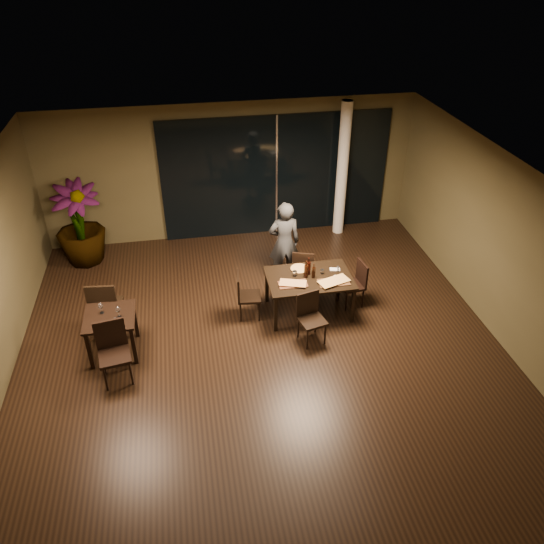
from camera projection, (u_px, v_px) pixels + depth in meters
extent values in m
plane|color=black|center=(262.00, 346.00, 8.95)|extent=(8.00, 8.00, 0.00)
cube|color=#484126|center=(230.00, 171.00, 11.46)|extent=(8.00, 0.10, 3.00)
cube|color=#484126|center=(333.00, 512.00, 4.79)|extent=(8.00, 0.10, 3.00)
cube|color=#484126|center=(502.00, 248.00, 8.73)|extent=(0.10, 8.00, 3.00)
cube|color=white|center=(259.00, 179.00, 7.29)|extent=(8.00, 8.00, 0.04)
cube|color=black|center=(276.00, 176.00, 11.62)|extent=(5.00, 0.06, 2.70)
cylinder|color=white|center=(342.00, 170.00, 11.49)|extent=(0.24, 0.24, 3.00)
cube|color=black|center=(309.00, 278.00, 9.36)|extent=(1.50, 1.00, 0.04)
cube|color=black|center=(276.00, 314.00, 9.09)|extent=(0.06, 0.06, 0.71)
cube|color=black|center=(353.00, 306.00, 9.30)|extent=(0.06, 0.06, 0.71)
cube|color=black|center=(267.00, 286.00, 9.82)|extent=(0.06, 0.06, 0.71)
cube|color=black|center=(339.00, 278.00, 10.03)|extent=(0.06, 0.06, 0.71)
cube|color=black|center=(109.00, 317.00, 8.43)|extent=(0.80, 0.80, 0.04)
cube|color=black|center=(90.00, 351.00, 8.31)|extent=(0.06, 0.06, 0.71)
cube|color=black|center=(134.00, 346.00, 8.41)|extent=(0.06, 0.06, 0.71)
cube|color=black|center=(94.00, 324.00, 8.87)|extent=(0.06, 0.06, 0.71)
cube|color=black|center=(135.00, 320.00, 8.97)|extent=(0.06, 0.06, 0.71)
cube|color=black|center=(304.00, 269.00, 10.19)|extent=(0.52, 0.52, 0.05)
cylinder|color=black|center=(313.00, 274.00, 10.42)|extent=(0.03, 0.03, 0.42)
cylinder|color=black|center=(296.00, 272.00, 10.46)|extent=(0.03, 0.03, 0.42)
cylinder|color=black|center=(311.00, 283.00, 10.14)|extent=(0.03, 0.03, 0.42)
cylinder|color=black|center=(294.00, 282.00, 10.19)|extent=(0.03, 0.03, 0.42)
cube|color=black|center=(303.00, 264.00, 9.91)|extent=(0.40, 0.17, 0.46)
cube|color=black|center=(312.00, 321.00, 8.84)|extent=(0.50, 0.50, 0.05)
cylinder|color=black|center=(307.00, 339.00, 8.77)|extent=(0.03, 0.03, 0.42)
cylinder|color=black|center=(325.00, 334.00, 8.88)|extent=(0.03, 0.03, 0.42)
cylinder|color=black|center=(298.00, 327.00, 9.02)|extent=(0.03, 0.03, 0.42)
cylinder|color=black|center=(316.00, 322.00, 9.14)|extent=(0.03, 0.03, 0.42)
cube|color=black|center=(307.00, 304.00, 8.85)|extent=(0.41, 0.14, 0.47)
cube|color=black|center=(249.00, 297.00, 9.42)|extent=(0.45, 0.45, 0.05)
cylinder|color=black|center=(259.00, 311.00, 9.41)|extent=(0.03, 0.03, 0.42)
cylinder|color=black|center=(258.00, 300.00, 9.69)|extent=(0.03, 0.03, 0.42)
cylinder|color=black|center=(241.00, 312.00, 9.39)|extent=(0.03, 0.03, 0.42)
cylinder|color=black|center=(240.00, 301.00, 9.67)|extent=(0.03, 0.03, 0.42)
cube|color=black|center=(238.00, 287.00, 9.29)|extent=(0.08, 0.41, 0.46)
cube|color=black|center=(352.00, 285.00, 9.72)|extent=(0.46, 0.46, 0.05)
cylinder|color=black|center=(339.00, 291.00, 9.92)|extent=(0.03, 0.03, 0.41)
cylinder|color=black|center=(346.00, 301.00, 9.66)|extent=(0.03, 0.03, 0.41)
cylinder|color=black|center=(355.00, 288.00, 10.01)|extent=(0.03, 0.03, 0.41)
cylinder|color=black|center=(363.00, 298.00, 9.74)|extent=(0.03, 0.03, 0.41)
cube|color=black|center=(362.00, 273.00, 9.64)|extent=(0.09, 0.41, 0.46)
cube|color=black|center=(107.00, 306.00, 9.07)|extent=(0.54, 0.54, 0.06)
cylinder|color=black|center=(123.00, 310.00, 9.38)|extent=(0.04, 0.04, 0.50)
cylinder|color=black|center=(100.00, 311.00, 9.36)|extent=(0.04, 0.04, 0.50)
cylinder|color=black|center=(119.00, 324.00, 9.05)|extent=(0.04, 0.04, 0.50)
cylinder|color=black|center=(95.00, 325.00, 9.03)|extent=(0.04, 0.04, 0.50)
cube|color=black|center=(102.00, 300.00, 8.73)|extent=(0.49, 0.10, 0.55)
cube|color=black|center=(115.00, 356.00, 8.04)|extent=(0.53, 0.53, 0.05)
cylinder|color=black|center=(105.00, 379.00, 7.96)|extent=(0.04, 0.04, 0.48)
cylinder|color=black|center=(131.00, 373.00, 8.07)|extent=(0.04, 0.04, 0.48)
cylinder|color=black|center=(103.00, 362.00, 8.26)|extent=(0.04, 0.04, 0.48)
cylinder|color=black|center=(128.00, 357.00, 8.37)|extent=(0.04, 0.04, 0.48)
cube|color=black|center=(110.00, 334.00, 8.06)|extent=(0.47, 0.12, 0.53)
imported|color=#2D2F32|center=(284.00, 242.00, 10.20)|extent=(0.57, 0.39, 1.68)
imported|color=#214D19|center=(79.00, 224.00, 10.76)|extent=(1.17, 1.17, 1.74)
cube|color=#4F2A19|center=(293.00, 284.00, 9.15)|extent=(0.50, 0.25, 0.01)
cube|color=#452916|center=(334.00, 282.00, 9.20)|extent=(0.54, 0.28, 0.01)
cylinder|color=red|center=(300.00, 269.00, 9.56)|extent=(0.32, 0.32, 0.01)
cylinder|color=white|center=(295.00, 273.00, 9.36)|extent=(0.08, 0.08, 0.09)
cylinder|color=white|center=(322.00, 271.00, 9.43)|extent=(0.07, 0.07, 0.08)
cube|color=white|center=(339.00, 277.00, 9.35)|extent=(0.19, 0.11, 0.01)
cube|color=white|center=(335.00, 269.00, 9.54)|extent=(0.20, 0.14, 0.01)
cube|color=white|center=(112.00, 321.00, 8.29)|extent=(0.20, 0.15, 0.01)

